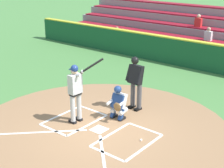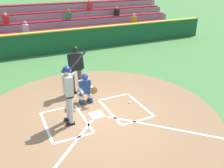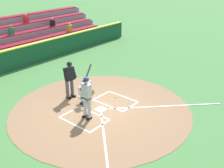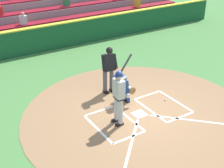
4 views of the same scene
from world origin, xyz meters
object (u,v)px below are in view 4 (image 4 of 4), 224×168
Objects in this scene: catcher at (123,88)px; batter at (119,93)px; baseball at (165,100)px; plate_umpire at (109,67)px.

batter is at bearing 49.18° from catcher.
baseball is (-1.38, 0.73, -0.55)m from catcher.
plate_umpire reaches higher than catcher.
batter is 2.50m from baseball.
catcher is at bearing 91.37° from plate_umpire.
batter is 1.88× the size of catcher.
catcher is 15.27× the size of baseball.
catcher is (-0.86, -1.00, -0.51)m from batter.
batter is 1.14× the size of plate_umpire.
baseball is (-1.40, 1.68, -1.04)m from plate_umpire.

